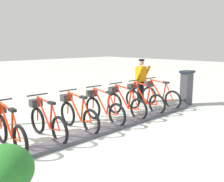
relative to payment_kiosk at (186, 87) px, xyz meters
The scene contains 12 objects.
ground_plane 5.29m from the payment_kiosk, 90.58° to the left, with size 60.00×60.00×0.00m, color #ADB2A7.
dock_rail_base 5.28m from the payment_kiosk, 90.58° to the left, with size 0.44×9.89×0.10m, color #47474C.
payment_kiosk is the anchor object (origin of this frame).
bike_docked_0 1.09m from the payment_kiosk, 57.59° to the left, with size 1.72×0.54×1.02m.
bike_docked_1 1.91m from the payment_kiosk, 72.47° to the left, with size 1.72×0.54×1.02m.
bike_docked_2 2.79m from the payment_kiosk, 78.12° to the left, with size 1.72×0.54×1.02m.
bike_docked_3 3.68m from the payment_kiosk, 81.04° to the left, with size 1.72×0.54×1.02m.
bike_docked_4 4.58m from the payment_kiosk, 82.82° to the left, with size 1.72×0.54×1.02m.
bike_docked_5 5.48m from the payment_kiosk, 84.01° to the left, with size 1.72×0.54×1.02m.
bike_docked_6 6.38m from the payment_kiosk, 84.86° to the left, with size 1.72×0.54×1.02m.
worker_near_rack 1.71m from the payment_kiosk, 26.33° to the left, with size 0.48×0.65×1.66m.
planter_bush 7.51m from the payment_kiosk, 102.45° to the left, with size 0.76×0.76×0.97m.
Camera 1 is at (-4.70, 3.25, 2.21)m, focal length 41.69 mm.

